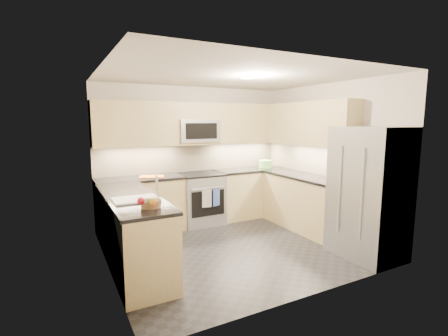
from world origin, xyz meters
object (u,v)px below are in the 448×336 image
at_px(gas_range, 201,199).
at_px(cutting_board, 152,177).
at_px(utensil_bowl, 265,164).
at_px(fruit_basket, 151,204).
at_px(microwave, 197,131).
at_px(refrigerator, 369,193).

xyz_separation_m(gas_range, cutting_board, (-0.89, -0.00, 0.49)).
relative_size(utensil_bowl, fruit_basket, 1.23).
relative_size(gas_range, cutting_board, 2.28).
height_order(microwave, refrigerator, microwave).
xyz_separation_m(utensil_bowl, fruit_basket, (-2.87, -1.95, -0.04)).
xyz_separation_m(refrigerator, utensil_bowl, (-0.01, 2.45, 0.12)).
bearing_deg(cutting_board, fruit_basket, -105.48).
bearing_deg(refrigerator, microwave, 119.62).
height_order(gas_range, refrigerator, refrigerator).
height_order(refrigerator, utensil_bowl, refrigerator).
bearing_deg(cutting_board, utensil_bowl, 0.58).
distance_m(gas_range, utensil_bowl, 1.55).
bearing_deg(fruit_basket, microwave, 55.16).
bearing_deg(gas_range, cutting_board, -179.79).
distance_m(refrigerator, utensil_bowl, 2.45).
bearing_deg(utensil_bowl, refrigerator, -89.87).
distance_m(gas_range, cutting_board, 1.02).
distance_m(microwave, cutting_board, 1.18).
bearing_deg(refrigerator, gas_range, 120.88).
bearing_deg(utensil_bowl, cutting_board, -179.42).
bearing_deg(microwave, gas_range, -90.00).
xyz_separation_m(gas_range, fruit_basket, (-1.43, -1.92, 0.52)).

